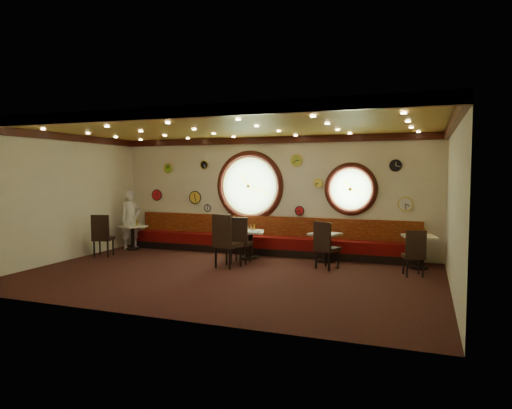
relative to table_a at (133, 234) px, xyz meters
name	(u,v)px	position (x,y,z in m)	size (l,w,h in m)	color
floor	(226,276)	(3.90, -2.12, -0.44)	(9.00, 6.00, 0.00)	black
ceiling	(225,126)	(3.90, -2.12, 2.76)	(9.00, 6.00, 0.02)	gold
wall_back	(270,195)	(3.90, 0.88, 1.16)	(9.00, 0.02, 3.20)	beige
wall_front	(145,214)	(3.90, -5.12, 1.16)	(9.00, 0.02, 3.20)	beige
wall_left	(60,198)	(-0.60, -2.12, 1.16)	(0.02, 6.00, 3.20)	beige
wall_right	(454,207)	(8.40, -2.12, 1.16)	(0.02, 6.00, 3.20)	beige
molding_back	(270,140)	(3.90, 0.83, 2.67)	(9.00, 0.10, 0.18)	#330F09
molding_front	(145,114)	(3.90, -5.07, 2.67)	(9.00, 0.10, 0.18)	#330F09
molding_left	(60,137)	(-0.55, -2.12, 2.67)	(0.10, 6.00, 0.18)	#330F09
molding_right	(454,123)	(8.35, -2.12, 2.67)	(0.10, 6.00, 0.18)	#330F09
banquette_base	(267,251)	(3.90, 0.60, -0.34)	(8.00, 0.55, 0.20)	black
banquette_seat	(267,242)	(3.90, 0.60, -0.09)	(8.00, 0.55, 0.30)	#580707
banquette_back	(269,226)	(3.90, 0.82, 0.31)	(8.00, 0.10, 0.55)	#5F0709
porthole_left_glass	(250,186)	(3.30, 0.88, 1.41)	(1.66, 1.66, 0.02)	#7EAF69
porthole_left_frame	(250,186)	(3.30, 0.86, 1.41)	(1.98, 1.98, 0.18)	#330F09
porthole_left_ring	(249,186)	(3.30, 0.83, 1.41)	(1.61, 1.61, 0.03)	gold
porthole_right_glass	(351,189)	(6.10, 0.88, 1.36)	(1.10, 1.10, 0.02)	#7EAF69
porthole_right_frame	(351,189)	(6.10, 0.86, 1.36)	(1.38, 1.38, 0.18)	#330F09
porthole_right_ring	(351,189)	(6.10, 0.83, 1.36)	(1.09, 1.09, 0.03)	gold
wall_clock_0	(300,211)	(4.75, 0.84, 0.76)	(0.24, 0.24, 0.03)	red
wall_clock_1	(405,204)	(7.45, 0.84, 1.01)	(0.34, 0.34, 0.03)	silver
wall_clock_2	(204,165)	(1.90, 0.84, 2.01)	(0.24, 0.24, 0.03)	black
wall_clock_3	(168,168)	(0.70, 0.84, 1.91)	(0.26, 0.26, 0.03)	#7EC226
wall_clock_4	(195,197)	(1.60, 0.84, 1.06)	(0.36, 0.36, 0.03)	yellow
wall_clock_5	(157,195)	(0.30, 0.84, 1.11)	(0.32, 0.32, 0.03)	red
wall_clock_6	(396,166)	(7.20, 0.84, 1.96)	(0.28, 0.28, 0.03)	black
wall_clock_7	(208,208)	(2.00, 0.84, 0.76)	(0.20, 0.20, 0.03)	silver
wall_clock_8	(318,183)	(5.25, 0.84, 1.51)	(0.22, 0.22, 0.03)	#F9E753
wall_clock_9	(296,160)	(4.65, 0.84, 2.11)	(0.30, 0.30, 0.03)	#9CB739
table_a	(133,234)	(0.00, 0.00, 0.00)	(0.82, 0.82, 0.70)	black
table_b	(247,241)	(3.62, -0.18, 0.02)	(0.77, 0.77, 0.74)	black
table_c	(251,241)	(3.70, -0.08, 0.01)	(0.81, 0.81, 0.71)	black
table_d	(325,244)	(5.59, 0.13, 0.01)	(0.83, 0.83, 0.72)	black
table_e	(419,248)	(7.80, 0.11, 0.04)	(0.85, 0.85, 0.77)	black
chair_a	(102,233)	(-0.07, -1.24, 0.20)	(0.58, 0.58, 0.69)	black
chair_b	(239,237)	(3.69, -0.84, 0.21)	(0.51, 0.51, 0.71)	black
chair_c	(225,237)	(3.57, -1.42, 0.28)	(0.64, 0.64, 0.78)	black
chair_d	(325,242)	(5.77, -0.75, 0.19)	(0.61, 0.61, 0.68)	black
chair_e	(415,250)	(7.72, -0.83, 0.13)	(0.52, 0.52, 0.62)	black
condiment_a_salt	(132,224)	(-0.05, 0.03, 0.31)	(0.03, 0.03, 0.10)	silver
condiment_b_salt	(247,228)	(3.58, -0.08, 0.34)	(0.03, 0.03, 0.09)	silver
condiment_c_salt	(247,229)	(3.58, -0.04, 0.33)	(0.04, 0.04, 0.11)	silver
condiment_d_salt	(320,231)	(5.47, 0.17, 0.33)	(0.03, 0.03, 0.09)	silver
condiment_a_pepper	(131,224)	(-0.03, -0.04, 0.31)	(0.03, 0.03, 0.09)	#BBBBC0
condiment_b_pepper	(248,229)	(3.66, -0.22, 0.35)	(0.04, 0.04, 0.11)	silver
condiment_c_pepper	(252,229)	(3.75, -0.15, 0.33)	(0.04, 0.04, 0.11)	silver
condiment_d_pepper	(323,231)	(5.56, 0.09, 0.32)	(0.03, 0.03, 0.09)	silver
condiment_a_bottle	(137,223)	(0.12, 0.04, 0.34)	(0.05, 0.05, 0.16)	gold
condiment_b_bottle	(251,227)	(3.70, -0.08, 0.37)	(0.05, 0.05, 0.15)	gold
condiment_c_bottle	(254,228)	(3.76, -0.01, 0.36)	(0.05, 0.05, 0.17)	yellow
condiment_d_bottle	(329,230)	(5.67, 0.22, 0.35)	(0.04, 0.04, 0.14)	gold
condiment_e_salt	(414,233)	(7.69, 0.14, 0.37)	(0.03, 0.03, 0.09)	#BABABF
condiment_e_pepper	(421,233)	(7.83, 0.13, 0.38)	(0.04, 0.04, 0.10)	silver
condiment_e_bottle	(425,232)	(7.93, 0.16, 0.41)	(0.05, 0.05, 0.18)	gold
waiter	(131,220)	(-0.10, 0.08, 0.42)	(0.63, 0.41, 1.72)	silver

